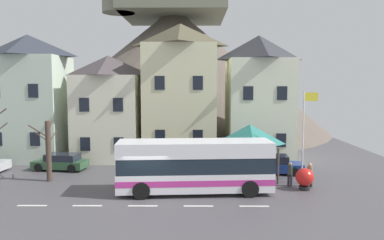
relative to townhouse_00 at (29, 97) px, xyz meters
The scene contains 18 objects.
ground_plane 17.44m from the townhouse_00, 45.12° to the right, with size 40.00×60.00×0.07m.
townhouse_00 is the anchor object (origin of this frame).
townhouse_01 7.02m from the townhouse_00, ahead, with size 5.44×5.50×9.04m.
townhouse_02 13.22m from the townhouse_00, ahead, with size 6.09×6.82×11.86m.
townhouse_03 20.09m from the townhouse_00, ahead, with size 5.40×6.57×10.82m.
hilltop_castle 24.52m from the townhouse_00, 61.85° to the left, with size 43.09×43.09×25.19m.
transit_bus 18.30m from the townhouse_00, 35.92° to the right, with size 9.39×3.18×3.15m.
bus_shelter 19.67m from the townhouse_00, 20.42° to the right, with size 3.60×3.60×3.78m.
parked_car_00 21.41m from the townhouse_00, 15.10° to the right, with size 4.45×2.19×1.36m.
parked_car_02 7.77m from the townhouse_00, 46.56° to the right, with size 4.14×2.25×1.25m.
pedestrian_00 21.74m from the townhouse_00, 23.03° to the right, with size 0.35×0.35×1.71m.
pedestrian_01 20.99m from the townhouse_00, 23.42° to the right, with size 0.30×0.36×1.53m.
pedestrian_02 24.11m from the townhouse_00, 22.77° to the right, with size 0.37×0.35×1.55m.
pedestrian_03 22.96m from the townhouse_00, 23.68° to the right, with size 0.30×0.30×1.56m.
public_bench 20.22m from the townhouse_00, 15.46° to the right, with size 1.63×0.48×0.87m.
flagpole 23.28m from the townhouse_00, 21.20° to the right, with size 0.95×0.10×6.09m.
harbour_buoy 23.93m from the townhouse_00, 24.81° to the right, with size 1.11×1.11×1.36m.
bare_tree_01 9.65m from the townhouse_00, 59.56° to the right, with size 1.11×2.27×4.10m.
Camera 1 is at (2.82, -21.05, 6.47)m, focal length 35.21 mm.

